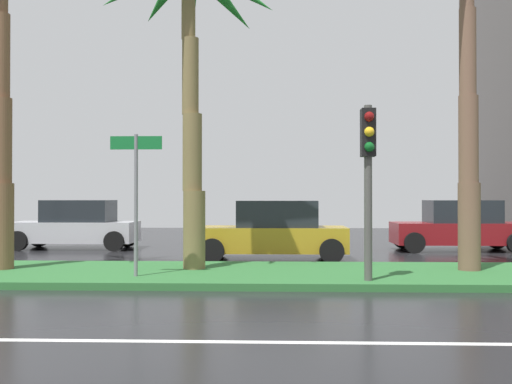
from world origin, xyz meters
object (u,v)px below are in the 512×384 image
(traffic_signal_median_right, at_px, (368,160))
(car_in_traffic_third, at_px, (274,231))
(palm_tree_centre, at_px, (189,7))
(car_in_traffic_fourth, at_px, (459,227))
(car_in_traffic_second, at_px, (76,225))
(street_name_sign, at_px, (136,185))

(traffic_signal_median_right, xyz_separation_m, car_in_traffic_third, (-1.93, 5.34, -1.74))
(palm_tree_centre, relative_size, traffic_signal_median_right, 2.23)
(car_in_traffic_fourth, bearing_deg, car_in_traffic_second, -1.31)
(car_in_traffic_second, bearing_deg, street_name_sign, 116.44)
(traffic_signal_median_right, bearing_deg, street_name_sign, 174.06)
(car_in_traffic_second, relative_size, car_in_traffic_third, 1.00)
(car_in_traffic_third, xyz_separation_m, car_in_traffic_fourth, (6.27, 3.12, 0.00))
(car_in_traffic_second, xyz_separation_m, car_in_traffic_fourth, (13.26, -0.30, 0.00))
(palm_tree_centre, xyz_separation_m, traffic_signal_median_right, (3.94, -2.11, -3.79))
(car_in_traffic_third, bearing_deg, palm_tree_centre, 58.13)
(street_name_sign, relative_size, car_in_traffic_second, 0.70)
(car_in_traffic_second, bearing_deg, palm_tree_centre, 126.83)
(traffic_signal_median_right, bearing_deg, palm_tree_centre, 151.76)
(palm_tree_centre, distance_m, car_in_traffic_second, 9.99)
(traffic_signal_median_right, bearing_deg, car_in_traffic_second, 135.49)
(car_in_traffic_second, bearing_deg, car_in_traffic_fourth, 178.69)
(car_in_traffic_fourth, bearing_deg, street_name_sign, 41.04)
(traffic_signal_median_right, relative_size, car_in_traffic_second, 0.82)
(traffic_signal_median_right, xyz_separation_m, car_in_traffic_second, (-8.92, 8.77, -1.74))
(palm_tree_centre, bearing_deg, traffic_signal_median_right, -28.24)
(palm_tree_centre, height_order, street_name_sign, palm_tree_centre)
(street_name_sign, distance_m, car_in_traffic_second, 9.32)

